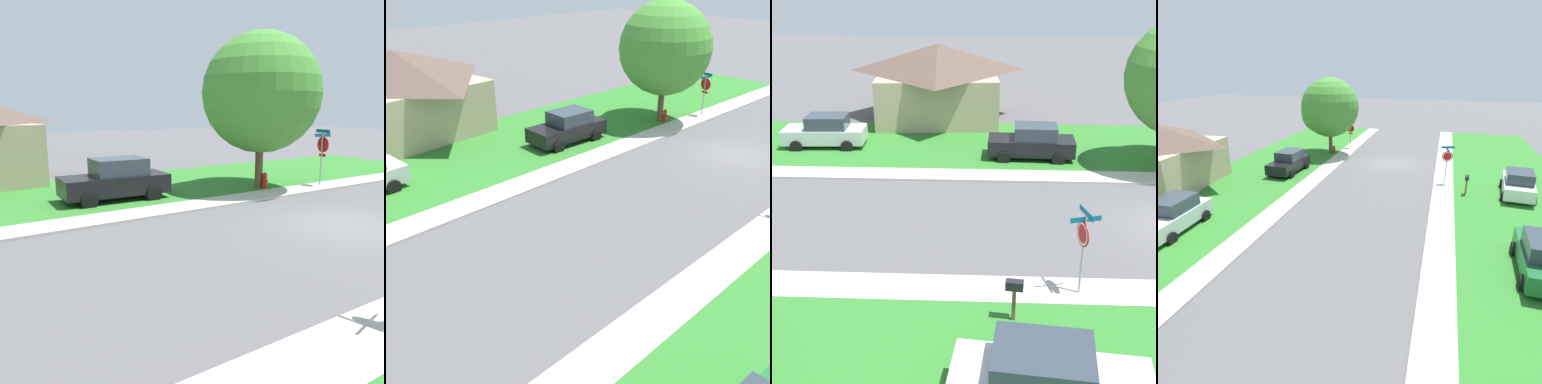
% 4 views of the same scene
% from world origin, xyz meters
% --- Properties ---
extents(ground_plane, '(120.00, 120.00, 0.00)m').
position_xyz_m(ground_plane, '(0.00, 0.00, 0.00)').
color(ground_plane, '#565456').
extents(sidewalk_east, '(1.40, 56.00, 0.10)m').
position_xyz_m(sidewalk_east, '(4.70, 12.00, 0.05)').
color(sidewalk_east, '#B7B2A8').
rests_on(sidewalk_east, ground).
extents(lawn_east, '(8.00, 56.00, 0.08)m').
position_xyz_m(lawn_east, '(9.40, 12.00, 0.04)').
color(lawn_east, '#2D7528').
rests_on(lawn_east, ground).
extents(sidewalk_west, '(1.40, 56.00, 0.10)m').
position_xyz_m(sidewalk_west, '(-4.70, 12.00, 0.05)').
color(sidewalk_west, '#B7B2A8').
rests_on(sidewalk_west, ground).
extents(stop_sign_near_corner, '(0.91, 0.91, 2.77)m').
position_xyz_m(stop_sign_near_corner, '(4.84, -4.60, 1.88)').
color(stop_sign_near_corner, '#9E9EA3').
rests_on(stop_sign_near_corner, ground).
extents(car_black_far_down_street, '(2.19, 4.38, 1.76)m').
position_xyz_m(car_black_far_down_street, '(7.30, 4.93, 0.87)').
color(car_black_far_down_street, black).
rests_on(car_black_far_down_street, ground).
extents(tree_sidewalk_far, '(5.78, 5.38, 7.11)m').
position_xyz_m(tree_sidewalk_far, '(6.31, -1.86, 4.25)').
color(tree_sidewalk_far, brown).
rests_on(tree_sidewalk_far, ground).
extents(house_right_setback, '(9.53, 8.41, 4.60)m').
position_xyz_m(house_right_setback, '(15.51, 10.42, 2.38)').
color(house_right_setback, tan).
rests_on(house_right_setback, ground).
extents(fire_hydrant, '(0.38, 0.22, 0.83)m').
position_xyz_m(fire_hydrant, '(5.71, -1.78, 0.44)').
color(fire_hydrant, red).
rests_on(fire_hydrant, ground).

